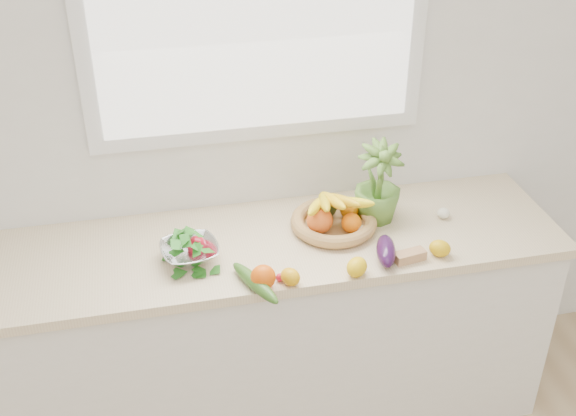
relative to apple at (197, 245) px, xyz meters
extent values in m
cube|color=white|center=(0.30, 0.33, 0.41)|extent=(4.50, 0.02, 2.70)
cube|color=silver|center=(0.30, 0.03, -0.51)|extent=(2.20, 0.58, 0.86)
cube|color=beige|center=(0.30, 0.03, -0.06)|extent=(2.24, 0.62, 0.04)
sphere|color=#E35207|center=(0.20, -0.25, 0.01)|extent=(0.12, 0.12, 0.09)
ellipsoid|color=orange|center=(0.30, -0.25, -0.01)|extent=(0.09, 0.10, 0.06)
ellipsoid|color=yellow|center=(0.54, -0.25, 0.00)|extent=(0.11, 0.11, 0.07)
ellipsoid|color=gold|center=(0.88, -0.20, -0.01)|extent=(0.10, 0.10, 0.06)
sphere|color=#B50E21|center=(0.00, 0.00, 0.00)|extent=(0.08, 0.08, 0.07)
cube|color=tan|center=(0.76, -0.21, -0.02)|extent=(0.12, 0.07, 0.04)
ellipsoid|color=white|center=(0.46, 0.03, -0.01)|extent=(0.06, 0.06, 0.05)
ellipsoid|color=silver|center=(0.99, 0.04, -0.02)|extent=(0.07, 0.07, 0.04)
ellipsoid|color=silver|center=(0.63, -0.02, -0.01)|extent=(0.06, 0.06, 0.05)
ellipsoid|color=#2C0E36|center=(0.67, -0.18, 0.00)|extent=(0.12, 0.20, 0.07)
ellipsoid|color=#2D591A|center=(0.17, -0.25, -0.01)|extent=(0.16, 0.28, 0.05)
sphere|color=red|center=(0.27, -0.23, -0.02)|extent=(0.04, 0.04, 0.03)
imported|color=#53802E|center=(0.73, 0.09, 0.13)|extent=(0.20, 0.20, 0.33)
cylinder|color=#A7824A|center=(0.54, 0.06, -0.03)|extent=(0.33, 0.33, 0.01)
torus|color=tan|center=(0.54, 0.06, -0.01)|extent=(0.39, 0.39, 0.05)
sphere|color=orange|center=(0.48, 0.03, 0.03)|extent=(0.12, 0.12, 0.10)
sphere|color=orange|center=(0.60, 0.00, 0.01)|extent=(0.09, 0.09, 0.08)
sphere|color=orange|center=(0.62, 0.10, 0.01)|extent=(0.08, 0.08, 0.07)
ellipsoid|color=black|center=(0.53, 0.13, 0.03)|extent=(0.10, 0.10, 0.10)
ellipsoid|color=yellow|center=(0.47, 0.05, 0.08)|extent=(0.14, 0.22, 0.10)
ellipsoid|color=yellow|center=(0.50, 0.05, 0.09)|extent=(0.07, 0.23, 0.10)
ellipsoid|color=yellow|center=(0.53, 0.05, 0.10)|extent=(0.07, 0.23, 0.10)
ellipsoid|color=gold|center=(0.56, 0.05, 0.09)|extent=(0.14, 0.22, 0.10)
ellipsoid|color=yellow|center=(0.60, 0.05, 0.08)|extent=(0.19, 0.18, 0.10)
cylinder|color=silver|center=(-0.03, -0.04, -0.03)|extent=(0.09, 0.09, 0.02)
imported|color=silver|center=(-0.03, -0.04, 0.00)|extent=(0.24, 0.24, 0.05)
ellipsoid|color=#28681A|center=(-0.03, -0.04, 0.05)|extent=(0.18, 0.18, 0.06)
camera|label=1|loc=(-0.14, -2.22, 1.52)|focal=45.00mm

